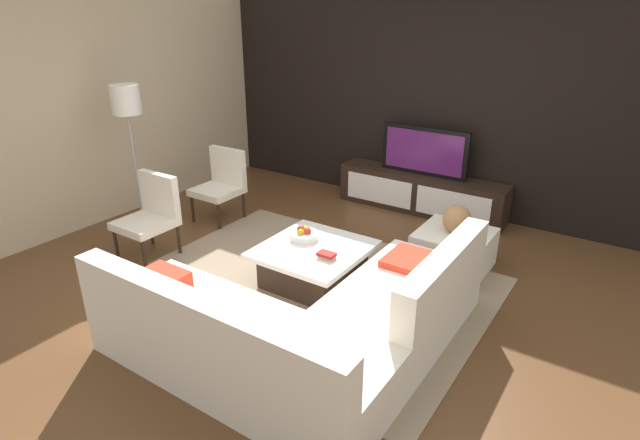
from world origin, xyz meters
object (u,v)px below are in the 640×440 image
at_px(floor_lamp, 127,109).
at_px(accent_chair_far, 222,180).
at_px(decorative_ball, 457,219).
at_px(media_console, 421,193).
at_px(fruit_bowl, 304,234).
at_px(television, 424,151).
at_px(sectional_couch, 306,326).
at_px(coffee_table, 314,264).
at_px(accent_chair_near, 151,211).
at_px(book_stack, 327,255).
at_px(ottoman, 453,250).

distance_m(floor_lamp, accent_chair_far, 1.35).
xyz_separation_m(floor_lamp, decorative_ball, (3.47, 1.08, -0.88)).
height_order(media_console, fruit_bowl, fruit_bowl).
bearing_deg(accent_chair_far, floor_lamp, -133.64).
distance_m(television, fruit_bowl, 2.24).
bearing_deg(fruit_bowl, sectional_couch, -53.96).
bearing_deg(coffee_table, accent_chair_near, -166.63).
relative_size(media_console, fruit_bowl, 7.76).
xyz_separation_m(television, sectional_couch, (0.50, -3.27, -0.52)).
relative_size(media_console, accent_chair_near, 2.50).
bearing_deg(decorative_ball, book_stack, -124.23).
height_order(floor_lamp, book_stack, floor_lamp).
distance_m(sectional_couch, coffee_table, 1.15).
distance_m(television, accent_chair_near, 3.32).
height_order(coffee_table, ottoman, ottoman).
relative_size(accent_chair_near, floor_lamp, 0.51).
bearing_deg(sectional_couch, floor_lamp, 163.19).
xyz_separation_m(sectional_couch, ottoman, (0.41, 2.01, -0.08)).
relative_size(coffee_table, ottoman, 1.41).
xyz_separation_m(fruit_bowl, decorative_ball, (1.19, 0.94, 0.11)).
distance_m(ottoman, fruit_bowl, 1.53).
height_order(accent_chair_near, fruit_bowl, accent_chair_near).
bearing_deg(decorative_ball, accent_chair_far, -173.79).
distance_m(television, coffee_table, 2.38).
height_order(television, sectional_couch, television).
relative_size(media_console, television, 1.93).
relative_size(fruit_bowl, book_stack, 1.74).
bearing_deg(accent_chair_far, television, 32.90).
height_order(floor_lamp, ottoman, floor_lamp).
bearing_deg(ottoman, coffee_table, -134.18).
height_order(sectional_couch, ottoman, sectional_couch).
xyz_separation_m(coffee_table, fruit_bowl, (-0.18, 0.10, 0.23)).
height_order(coffee_table, accent_chair_near, accent_chair_near).
bearing_deg(accent_chair_near, book_stack, 8.29).
bearing_deg(accent_chair_far, accent_chair_near, -91.40).
distance_m(media_console, fruit_bowl, 2.22).
xyz_separation_m(accent_chair_near, fruit_bowl, (1.60, 0.52, -0.06)).
relative_size(media_console, floor_lamp, 1.29).
xyz_separation_m(ottoman, accent_chair_far, (-2.87, -0.31, 0.29)).
relative_size(media_console, sectional_couch, 0.93).
bearing_deg(book_stack, coffee_table, 152.52).
height_order(media_console, coffee_table, media_console).
relative_size(ottoman, accent_chair_far, 0.80).
relative_size(floor_lamp, book_stack, 10.50).
bearing_deg(fruit_bowl, floor_lamp, -176.31).
bearing_deg(fruit_bowl, accent_chair_near, -161.83).
distance_m(floor_lamp, fruit_bowl, 2.49).
height_order(television, ottoman, television).
relative_size(sectional_couch, coffee_table, 2.36).
xyz_separation_m(media_console, coffee_table, (-0.10, -2.30, -0.05)).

